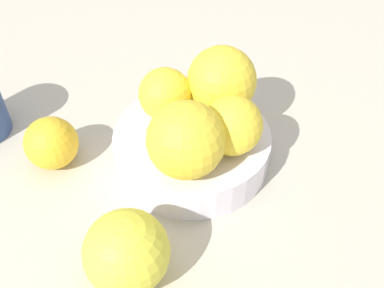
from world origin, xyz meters
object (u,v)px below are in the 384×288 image
(orange_in_bowl_1, at_px, (232,125))
(orange_loose_0, at_px, (127,252))
(orange_in_bowl_2, at_px, (222,81))
(orange_in_bowl_3, at_px, (182,140))
(fruit_bowl, at_px, (192,147))
(orange_in_bowl_0, at_px, (165,94))
(orange_loose_1, at_px, (51,143))

(orange_in_bowl_1, bearing_deg, orange_loose_0, -121.56)
(orange_in_bowl_2, height_order, orange_in_bowl_3, same)
(orange_in_bowl_1, bearing_deg, fruit_bowl, 158.02)
(orange_in_bowl_0, height_order, orange_in_bowl_1, orange_in_bowl_1)
(fruit_bowl, height_order, orange_loose_1, orange_loose_1)
(orange_in_bowl_1, relative_size, orange_loose_0, 0.82)
(orange_in_bowl_0, bearing_deg, orange_loose_0, -92.10)
(fruit_bowl, distance_m, orange_in_bowl_2, 0.08)
(orange_in_bowl_0, xyz_separation_m, orange_loose_1, (-0.13, -0.05, -0.04))
(orange_in_bowl_1, height_order, orange_loose_1, orange_in_bowl_1)
(orange_in_bowl_3, distance_m, orange_loose_1, 0.17)
(orange_in_bowl_2, height_order, orange_loose_1, orange_in_bowl_2)
(fruit_bowl, distance_m, orange_in_bowl_0, 0.07)
(orange_in_bowl_0, distance_m, orange_loose_1, 0.14)
(orange_in_bowl_0, distance_m, orange_in_bowl_1, 0.09)
(fruit_bowl, height_order, orange_in_bowl_2, orange_in_bowl_2)
(orange_in_bowl_1, height_order, orange_in_bowl_2, orange_in_bowl_2)
(fruit_bowl, relative_size, orange_in_bowl_0, 2.93)
(orange_in_bowl_3, bearing_deg, orange_in_bowl_2, 72.10)
(orange_in_bowl_2, bearing_deg, orange_in_bowl_0, -162.26)
(orange_in_bowl_1, height_order, orange_loose_0, orange_in_bowl_1)
(fruit_bowl, xyz_separation_m, orange_in_bowl_2, (0.03, 0.05, 0.06))
(orange_loose_0, relative_size, orange_loose_1, 1.27)
(orange_in_bowl_2, xyz_separation_m, orange_in_bowl_3, (-0.03, -0.10, -0.00))
(orange_loose_1, bearing_deg, fruit_bowl, 7.70)
(orange_loose_1, bearing_deg, orange_loose_0, -48.44)
(fruit_bowl, relative_size, orange_loose_0, 2.30)
(fruit_bowl, distance_m, orange_loose_1, 0.16)
(fruit_bowl, relative_size, orange_in_bowl_3, 2.27)
(orange_in_bowl_0, xyz_separation_m, orange_in_bowl_1, (0.08, -0.05, 0.00))
(orange_loose_0, xyz_separation_m, orange_loose_1, (-0.12, 0.14, -0.01))
(orange_loose_1, bearing_deg, orange_in_bowl_0, 21.59)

